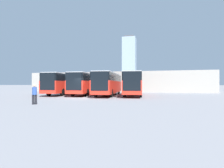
% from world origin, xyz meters
% --- Properties ---
extents(ground_plane, '(600.00, 600.00, 0.00)m').
position_xyz_m(ground_plane, '(0.00, 0.00, 0.00)').
color(ground_plane, gray).
extents(bus_0, '(3.35, 12.37, 3.41)m').
position_xyz_m(bus_0, '(-5.69, -6.59, 1.90)').
color(bus_0, red).
rests_on(bus_0, ground_plane).
extents(curb_divider_0, '(0.66, 5.70, 0.15)m').
position_xyz_m(curb_divider_0, '(-3.79, -4.78, 0.07)').
color(curb_divider_0, '#9E9E99').
rests_on(curb_divider_0, ground_plane).
extents(bus_1, '(3.35, 12.37, 3.41)m').
position_xyz_m(bus_1, '(-1.90, -5.76, 1.90)').
color(bus_1, red).
rests_on(bus_1, ground_plane).
extents(curb_divider_1, '(0.66, 5.70, 0.15)m').
position_xyz_m(curb_divider_1, '(0.00, -3.95, 0.07)').
color(curb_divider_1, '#9E9E99').
rests_on(curb_divider_1, ground_plane).
extents(bus_2, '(3.35, 12.37, 3.41)m').
position_xyz_m(bus_2, '(1.89, -6.60, 1.90)').
color(bus_2, red).
rests_on(bus_2, ground_plane).
extents(curb_divider_2, '(0.66, 5.70, 0.15)m').
position_xyz_m(curb_divider_2, '(3.79, -4.79, 0.07)').
color(curb_divider_2, '#9E9E99').
rests_on(curb_divider_2, ground_plane).
extents(bus_3, '(3.35, 12.37, 3.41)m').
position_xyz_m(bus_3, '(5.68, -6.45, 1.90)').
color(bus_3, red).
rests_on(bus_3, ground_plane).
extents(pedestrian, '(0.53, 0.53, 1.72)m').
position_xyz_m(pedestrian, '(1.24, 7.31, 0.92)').
color(pedestrian, black).
rests_on(pedestrian, ground_plane).
extents(station_building, '(41.54, 13.08, 4.52)m').
position_xyz_m(station_building, '(0.00, -21.98, 2.29)').
color(station_building, '#A8A399').
rests_on(station_building, ground_plane).
extents(office_tower, '(18.04, 18.04, 68.66)m').
position_xyz_m(office_tower, '(25.85, -221.81, 33.73)').
color(office_tower, '#93A8B7').
rests_on(office_tower, ground_plane).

